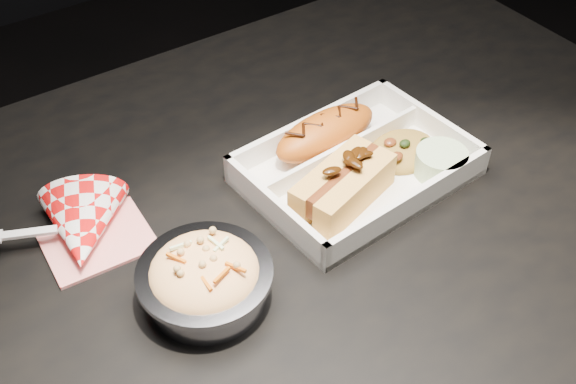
{
  "coord_description": "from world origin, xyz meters",
  "views": [
    {
      "loc": [
        -0.27,
        -0.45,
        1.32
      ],
      "look_at": [
        0.03,
        0.0,
        0.81
      ],
      "focal_mm": 45.0,
      "sensor_mm": 36.0,
      "label": 1
    }
  ],
  "objects_px": {
    "food_tray": "(356,170)",
    "dining_table": "(263,299)",
    "fried_pastry": "(326,133)",
    "hotdog": "(343,183)",
    "foil_coleslaw_cup": "(205,278)",
    "napkin_fork": "(83,229)"
  },
  "relations": [
    {
      "from": "food_tray",
      "to": "dining_table",
      "type": "bearing_deg",
      "value": -172.57
    },
    {
      "from": "dining_table",
      "to": "fried_pastry",
      "type": "distance_m",
      "value": 0.21
    },
    {
      "from": "fried_pastry",
      "to": "food_tray",
      "type": "bearing_deg",
      "value": -85.79
    },
    {
      "from": "dining_table",
      "to": "hotdog",
      "type": "relative_size",
      "value": 8.87
    },
    {
      "from": "foil_coleslaw_cup",
      "to": "fried_pastry",
      "type": "bearing_deg",
      "value": 26.63
    },
    {
      "from": "hotdog",
      "to": "dining_table",
      "type": "bearing_deg",
      "value": 163.81
    },
    {
      "from": "napkin_fork",
      "to": "food_tray",
      "type": "bearing_deg",
      "value": 8.66
    },
    {
      "from": "fried_pastry",
      "to": "hotdog",
      "type": "distance_m",
      "value": 0.09
    },
    {
      "from": "foil_coleslaw_cup",
      "to": "napkin_fork",
      "type": "height_order",
      "value": "napkin_fork"
    },
    {
      "from": "food_tray",
      "to": "napkin_fork",
      "type": "relative_size",
      "value": 1.62
    },
    {
      "from": "food_tray",
      "to": "hotdog",
      "type": "bearing_deg",
      "value": -149.23
    },
    {
      "from": "food_tray",
      "to": "fried_pastry",
      "type": "bearing_deg",
      "value": 90.0
    },
    {
      "from": "food_tray",
      "to": "hotdog",
      "type": "xyz_separation_m",
      "value": [
        -0.04,
        -0.03,
        0.02
      ]
    },
    {
      "from": "hotdog",
      "to": "foil_coleslaw_cup",
      "type": "distance_m",
      "value": 0.19
    },
    {
      "from": "fried_pastry",
      "to": "hotdog",
      "type": "height_order",
      "value": "hotdog"
    },
    {
      "from": "napkin_fork",
      "to": "fried_pastry",
      "type": "bearing_deg",
      "value": 18.67
    },
    {
      "from": "dining_table",
      "to": "food_tray",
      "type": "relative_size",
      "value": 4.57
    },
    {
      "from": "hotdog",
      "to": "napkin_fork",
      "type": "distance_m",
      "value": 0.28
    },
    {
      "from": "food_tray",
      "to": "foil_coleslaw_cup",
      "type": "relative_size",
      "value": 1.98
    },
    {
      "from": "dining_table",
      "to": "napkin_fork",
      "type": "distance_m",
      "value": 0.22
    },
    {
      "from": "dining_table",
      "to": "food_tray",
      "type": "bearing_deg",
      "value": 11.65
    },
    {
      "from": "dining_table",
      "to": "hotdog",
      "type": "distance_m",
      "value": 0.16
    }
  ]
}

